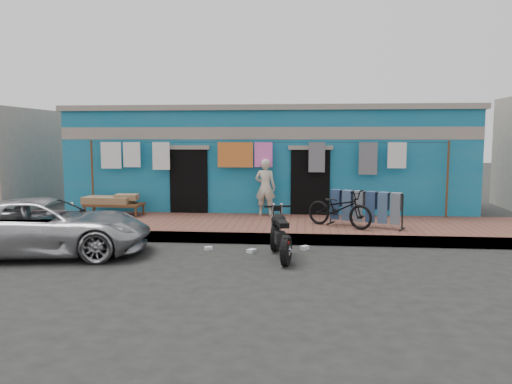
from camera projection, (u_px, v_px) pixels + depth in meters
The scene contains 14 objects.
ground at pixel (246, 260), 9.93m from camera, with size 80.00×80.00×0.00m, color black.
sidewalk at pixel (260, 227), 12.88m from camera, with size 28.00×3.00×0.25m, color brown.
curb at pixel (254, 238), 11.45m from camera, with size 28.00×0.10×0.25m, color gray.
building at pixel (270, 160), 16.66m from camera, with size 12.20×5.20×3.36m.
clothesline at pixel (247, 159), 13.98m from camera, with size 10.06×0.06×2.10m.
car at pixel (46, 226), 10.33m from camera, with size 1.97×4.33×1.22m, color #B1B1B6.
seated_person at pixel (265, 187), 13.96m from camera, with size 0.57×0.38×1.59m, color beige.
bicycle at pixel (340, 204), 12.17m from camera, with size 0.62×1.75×1.13m, color black.
motorcycle at pixel (281, 233), 10.07m from camera, with size 0.88×1.65×1.01m, color black, non-canonical shape.
charpoy at pixel (114, 205), 14.06m from camera, with size 1.70×0.85×0.56m, color brown, non-canonical shape.
jeans_rack at pixel (365, 208), 12.21m from camera, with size 1.88×1.12×0.91m, color black, non-canonical shape.
litter_a at pixel (209, 248), 10.85m from camera, with size 0.15×0.12×0.07m, color silver.
litter_b at pixel (305, 248), 10.85m from camera, with size 0.17×0.13×0.09m, color silver.
litter_c at pixel (252, 251), 10.58m from camera, with size 0.18×0.15×0.07m, color silver.
Camera 1 is at (1.14, -9.66, 2.44)m, focal length 35.00 mm.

